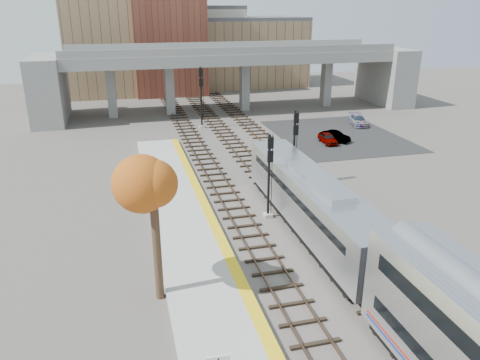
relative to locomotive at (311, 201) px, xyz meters
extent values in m
plane|color=#47423D|center=(-1.00, -5.24, -2.28)|extent=(160.00, 160.00, 0.00)
cube|color=#9E9E99|center=(-8.25, -5.24, -2.10)|extent=(4.50, 60.00, 0.35)
cube|color=yellow|center=(-6.35, -5.24, -1.92)|extent=(0.70, 60.00, 0.01)
cube|color=black|center=(-4.20, 7.26, -2.21)|extent=(2.50, 95.00, 0.14)
cube|color=brown|center=(-4.92, 7.26, -2.10)|extent=(0.07, 95.00, 0.14)
cube|color=brown|center=(-3.48, 7.26, -2.10)|extent=(0.07, 95.00, 0.14)
cube|color=black|center=(0.00, 7.26, -2.21)|extent=(2.50, 95.00, 0.14)
cube|color=brown|center=(-0.72, 7.26, -2.10)|extent=(0.07, 95.00, 0.14)
cube|color=brown|center=(0.72, 7.26, -2.10)|extent=(0.07, 95.00, 0.14)
cube|color=black|center=(4.00, 7.26, -2.21)|extent=(2.50, 95.00, 0.14)
cube|color=brown|center=(3.28, 7.26, -2.10)|extent=(0.07, 95.00, 0.14)
cube|color=brown|center=(4.72, 7.26, -2.10)|extent=(0.07, 95.00, 0.14)
cube|color=slate|center=(4.00, 39.76, 5.47)|extent=(46.00, 10.00, 1.50)
cube|color=slate|center=(4.00, 34.96, 6.72)|extent=(46.00, 0.20, 1.00)
cube|color=slate|center=(4.00, 44.56, 6.72)|extent=(46.00, 0.20, 1.00)
cube|color=slate|center=(-13.00, 39.76, 1.22)|extent=(1.20, 1.60, 7.00)
cube|color=slate|center=(-5.00, 39.76, 1.22)|extent=(1.20, 1.60, 7.00)
cube|color=slate|center=(6.00, 39.76, 1.22)|extent=(1.20, 1.60, 7.00)
cube|color=slate|center=(19.00, 39.76, 1.22)|extent=(1.20, 1.60, 7.00)
cube|color=slate|center=(-21.00, 39.76, 1.97)|extent=(4.00, 12.00, 8.50)
cube|color=slate|center=(29.00, 39.76, 1.97)|extent=(4.00, 12.00, 8.50)
cube|color=#8F7553|center=(-11.00, 59.76, 5.72)|extent=(18.00, 14.00, 16.00)
cube|color=beige|center=(3.00, 64.76, 4.72)|extent=(16.00, 16.00, 14.00)
cube|color=#4C4C4F|center=(3.00, 64.76, 12.02)|extent=(16.00, 16.00, 0.60)
cube|color=brown|center=(-3.00, 56.76, 7.72)|extent=(12.00, 10.00, 20.00)
cube|color=#8F7553|center=(13.00, 62.76, 3.72)|extent=(20.00, 14.00, 12.00)
cube|color=#4C4C4F|center=(13.00, 62.76, 10.02)|extent=(20.00, 14.00, 0.60)
cube|color=black|center=(13.00, 22.76, -2.26)|extent=(14.00, 18.00, 0.04)
cube|color=#A8AAB2|center=(0.00, -0.01, 0.07)|extent=(3.00, 19.00, 3.20)
cube|color=black|center=(0.00, 9.51, 0.67)|extent=(2.20, 0.06, 1.10)
cube|color=black|center=(0.00, -0.01, 0.67)|extent=(3.02, 16.15, 0.50)
cube|color=black|center=(0.00, -0.01, -1.78)|extent=(2.70, 17.10, 0.50)
cube|color=#A8AAB2|center=(0.00, -0.01, 1.87)|extent=(1.60, 9.50, 0.40)
cube|color=#9E9E99|center=(-2.10, 2.90, -2.13)|extent=(0.60, 0.60, 0.30)
cylinder|color=black|center=(-2.10, 2.90, 0.89)|extent=(0.18, 0.18, 6.33)
cube|color=black|center=(-2.10, 2.65, 3.51)|extent=(0.41, 0.18, 0.81)
cube|color=black|center=(-2.10, 2.65, 2.51)|extent=(0.41, 0.18, 0.81)
cube|color=#9E9E99|center=(2.00, 8.67, -2.13)|extent=(0.60, 0.60, 0.30)
cylinder|color=black|center=(2.00, 8.67, 1.01)|extent=(0.19, 0.19, 6.57)
cube|color=black|center=(2.00, 8.42, 3.73)|extent=(0.42, 0.18, 0.85)
cube|color=black|center=(2.00, 8.42, 2.70)|extent=(0.42, 0.18, 0.85)
cube|color=#9E9E99|center=(-2.10, 30.54, -2.13)|extent=(0.60, 0.60, 0.30)
cylinder|color=black|center=(-2.10, 30.54, 1.54)|extent=(0.22, 0.22, 7.64)
cube|color=black|center=(-2.10, 30.29, 4.71)|extent=(0.49, 0.18, 0.98)
cube|color=black|center=(-2.10, 30.29, 3.51)|extent=(0.49, 0.18, 0.98)
cube|color=white|center=(-9.30, -13.46, 0.17)|extent=(0.90, 0.10, 0.35)
cylinder|color=#382619|center=(-10.80, -5.32, 0.64)|extent=(0.44, 0.44, 5.83)
ellipsoid|color=#BD6019|center=(-10.80, -5.32, 3.97)|extent=(3.60, 3.60, 4.17)
imported|color=#99999E|center=(10.40, 19.85, -1.65)|extent=(1.55, 3.51, 1.18)
imported|color=#99999E|center=(11.56, 20.45, -1.65)|extent=(2.97, 3.69, 1.18)
imported|color=#99999E|center=(17.81, 26.74, -1.60)|extent=(2.84, 4.72, 1.28)
camera|label=1|loc=(-11.99, -27.07, 12.52)|focal=35.00mm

